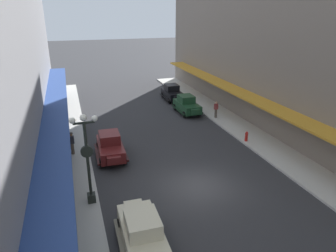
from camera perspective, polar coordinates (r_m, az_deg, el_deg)
The scene contains 11 objects.
ground_plane at distance 19.54m, azimuth 5.56°, elevation -10.94°, with size 200.00×200.00×0.00m, color #2D2D30.
sidewalk_left at distance 18.26m, azimuth -17.33°, elevation -14.16°, with size 3.00×60.00×0.15m, color #B7B5AD.
sidewalk_right at distance 23.24m, azimuth 22.94°, elevation -6.96°, with size 3.00×60.00×0.15m, color #B7B5AD.
parked_car_0 at distance 32.28m, azimuth 3.50°, elevation 4.01°, with size 2.21×4.29×1.84m.
parked_car_1 at distance 36.99m, azimuth 0.80°, elevation 6.23°, with size 2.20×4.28×1.84m.
parked_car_2 at distance 14.66m, azimuth -4.83°, elevation -18.69°, with size 2.23×4.29×1.84m.
parked_car_3 at distance 22.90m, azimuth -10.62°, elevation -3.55°, with size 2.24×4.30×1.84m.
lamp_post_with_clock at distance 16.92m, azimuth -14.67°, elevation -5.36°, with size 1.42×0.44×5.16m.
fire_hydrant at distance 25.90m, azimuth 14.27°, elevation -1.84°, with size 0.24×0.24×0.82m.
pedestrian_0 at distance 30.77m, azimuth 8.84°, elevation 3.04°, with size 0.36×0.24×1.64m.
pedestrian_1 at distance 23.79m, azimuth -17.29°, elevation -3.04°, with size 0.36×0.28×1.67m.
Camera 1 is at (-6.89, -15.14, 10.25)m, focal length 33.06 mm.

